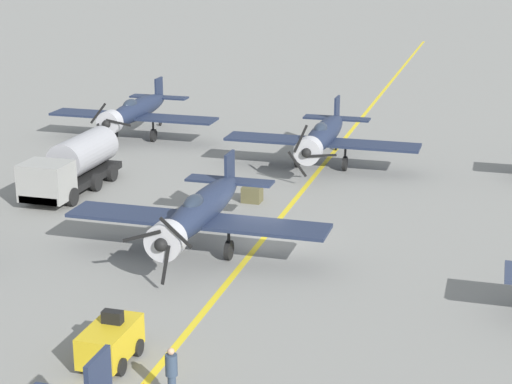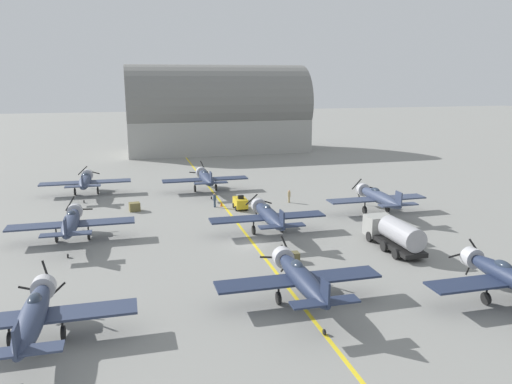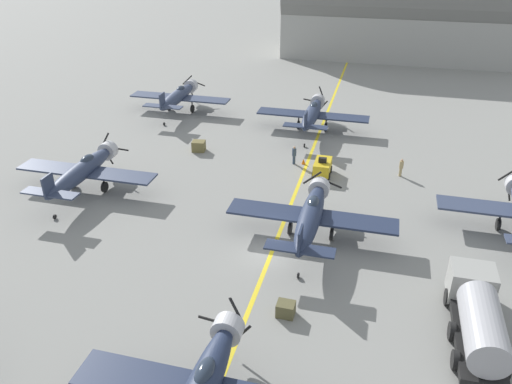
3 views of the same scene
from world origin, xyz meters
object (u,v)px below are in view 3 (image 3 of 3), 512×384
(airplane_mid_left, at_px, (83,170))
(traffic_cone, at_px, (303,161))
(airplane_mid_center, at_px, (311,215))
(supply_crate_mid_lane, at_px, (286,309))
(hangar, at_px, (404,4))
(tow_tractor, at_px, (322,167))
(airplane_far_center, at_px, (312,113))
(ground_crew_walking, at_px, (294,154))
(fuel_tanker, at_px, (478,315))
(ground_crew_inspecting, at_px, (401,167))
(supply_crate_by_tanker, at_px, (199,146))
(airplane_far_left, at_px, (179,96))

(airplane_mid_left, height_order, traffic_cone, airplane_mid_left)
(airplane_mid_left, bearing_deg, airplane_mid_center, 7.44)
(airplane_mid_center, height_order, supply_crate_mid_lane, airplane_mid_center)
(hangar, bearing_deg, tow_tractor, -97.14)
(airplane_far_center, relative_size, ground_crew_walking, 6.75)
(fuel_tanker, height_order, ground_crew_inspecting, fuel_tanker)
(fuel_tanker, xyz_separation_m, supply_crate_by_tanker, (-23.29, 20.08, -0.99))
(airplane_far_left, bearing_deg, fuel_tanker, -46.51)
(tow_tractor, distance_m, ground_crew_inspecting, 6.96)
(tow_tractor, xyz_separation_m, ground_crew_walking, (-2.89, 1.68, 0.18))
(hangar, bearing_deg, airplane_far_center, -102.74)
(fuel_tanker, bearing_deg, supply_crate_mid_lane, -175.00)
(supply_crate_mid_lane, bearing_deg, supply_crate_by_tanker, 121.88)
(airplane_mid_left, height_order, fuel_tanker, airplane_mid_left)
(airplane_mid_center, height_order, ground_crew_walking, airplane_mid_center)
(traffic_cone, bearing_deg, airplane_mid_center, -78.29)
(airplane_far_left, bearing_deg, airplane_mid_center, -50.75)
(airplane_mid_center, relative_size, traffic_cone, 21.82)
(tow_tractor, relative_size, ground_crew_inspecting, 1.56)
(ground_crew_inspecting, height_order, traffic_cone, ground_crew_inspecting)
(airplane_far_left, distance_m, hangar, 44.86)
(ground_crew_inspecting, bearing_deg, ground_crew_walking, 179.10)
(airplane_mid_center, xyz_separation_m, ground_crew_inspecting, (6.22, 12.09, -1.10))
(tow_tractor, distance_m, hangar, 50.26)
(ground_crew_inspecting, height_order, hangar, hangar)
(airplane_mid_left, relative_size, ground_crew_walking, 6.75)
(ground_crew_inspecting, relative_size, supply_crate_mid_lane, 1.62)
(airplane_far_left, height_order, fuel_tanker, airplane_far_left)
(airplane_mid_left, distance_m, hangar, 62.91)
(supply_crate_mid_lane, bearing_deg, hangar, 85.20)
(supply_crate_by_tanker, bearing_deg, airplane_far_left, 121.20)
(ground_crew_walking, bearing_deg, traffic_cone, 12.45)
(airplane_far_center, height_order, tow_tractor, airplane_far_center)
(airplane_mid_left, distance_m, airplane_mid_center, 19.46)
(supply_crate_mid_lane, bearing_deg, airplane_far_center, 96.02)
(airplane_far_center, distance_m, airplane_mid_left, 24.61)
(fuel_tanker, bearing_deg, airplane_far_left, 134.18)
(airplane_far_left, xyz_separation_m, ground_crew_inspecting, (25.61, -11.07, -1.10))
(airplane_far_left, distance_m, supply_crate_by_tanker, 12.14)
(airplane_far_center, relative_size, airplane_mid_center, 1.00)
(tow_tractor, bearing_deg, traffic_cone, 136.96)
(ground_crew_walking, relative_size, hangar, 0.05)
(fuel_tanker, height_order, hangar, hangar)
(fuel_tanker, relative_size, traffic_cone, 14.55)
(ground_crew_inspecting, relative_size, hangar, 0.04)
(airplane_far_center, distance_m, ground_crew_inspecting, 13.01)
(fuel_tanker, distance_m, traffic_cone, 23.45)
(tow_tractor, xyz_separation_m, supply_crate_mid_lane, (0.47, -18.69, -0.36))
(ground_crew_inspecting, bearing_deg, tow_tractor, -167.30)
(traffic_cone, bearing_deg, fuel_tanker, -57.11)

